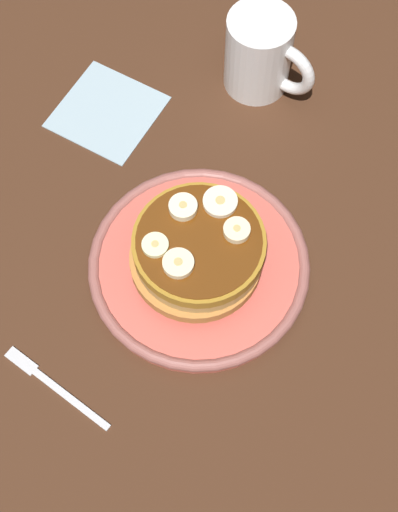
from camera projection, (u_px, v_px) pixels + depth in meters
ground_plane at (199, 276)px, 79.65cm from camera, size 140.00×140.00×3.00cm
plate at (199, 266)px, 77.27cm from camera, size 23.08×23.08×2.11cm
pancake_stack at (200, 251)px, 74.30cm from camera, size 14.06×14.28×5.42cm
banana_slice_0 at (182, 266)px, 70.30cm from camera, size 3.04×3.04×0.93cm
banana_slice_1 at (237, 231)px, 71.88cm from camera, size 2.65×2.65×1.02cm
banana_slice_2 at (183, 207)px, 72.95cm from camera, size 2.86×2.86×1.07cm
banana_slice_3 at (220, 202)px, 73.37cm from camera, size 3.47×3.47×0.78cm
banana_slice_4 at (155, 245)px, 71.35cm from camera, size 2.62×2.62×0.75cm
coffee_mug at (261, 53)px, 84.20cm from camera, size 11.30×7.64×9.92cm
napkin at (107, 111)px, 86.82cm from camera, size 12.23×12.23×0.30cm
fork at (51, 384)px, 72.82cm from camera, size 13.00×1.26×0.50cm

